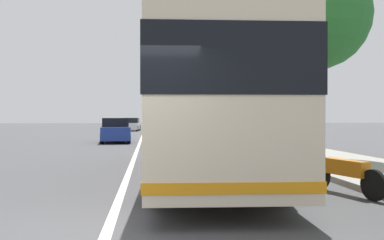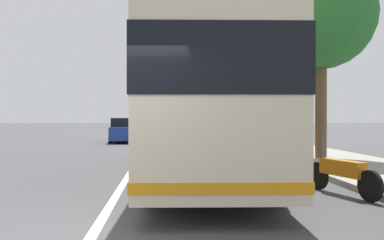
{
  "view_description": "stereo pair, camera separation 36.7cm",
  "coord_description": "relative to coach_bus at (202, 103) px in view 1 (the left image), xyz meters",
  "views": [
    {
      "loc": [
        -5.93,
        -0.57,
        1.55
      ],
      "look_at": [
        5.06,
        -1.68,
        1.48
      ],
      "focal_mm": 39.85,
      "sensor_mm": 36.0,
      "label": 1
    },
    {
      "loc": [
        -5.96,
        -0.93,
        1.55
      ],
      "look_at": [
        5.06,
        -1.68,
        1.48
      ],
      "focal_mm": 39.85,
      "sensor_mm": 36.0,
      "label": 2
    }
  ],
  "objects": [
    {
      "name": "roadside_tree_mid_block",
      "position": [
        3.45,
        -4.49,
        3.19
      ],
      "size": [
        3.81,
        3.81,
        7.05
      ],
      "color": "brown",
      "rests_on": "ground"
    },
    {
      "name": "ground_plane",
      "position": [
        -5.19,
        1.96,
        -1.92
      ],
      "size": [
        220.0,
        220.0,
        0.0
      ],
      "primitive_type": "plane",
      "color": "#424244"
    },
    {
      "name": "coach_bus",
      "position": [
        0.0,
        0.0,
        0.0
      ],
      "size": [
        11.22,
        3.03,
        3.38
      ],
      "rotation": [
        0.0,
        0.0,
        -0.05
      ],
      "color": "beige",
      "rests_on": "ground"
    },
    {
      "name": "car_far_distant",
      "position": [
        11.72,
        -0.08,
        -1.21
      ],
      "size": [
        4.79,
        2.07,
        1.52
      ],
      "rotation": [
        0.0,
        0.0,
        0.06
      ],
      "color": "red",
      "rests_on": "ground"
    },
    {
      "name": "car_ahead_same_lane",
      "position": [
        38.24,
        3.46,
        -1.21
      ],
      "size": [
        4.44,
        2.14,
        1.49
      ],
      "rotation": [
        0.0,
        0.0,
        3.08
      ],
      "color": "silver",
      "rests_on": "ground"
    },
    {
      "name": "car_side_street",
      "position": [
        15.76,
        3.49,
        -1.21
      ],
      "size": [
        4.61,
        2.07,
        1.51
      ],
      "rotation": [
        0.0,
        0.0,
        3.22
      ],
      "color": "navy",
      "rests_on": "ground"
    },
    {
      "name": "sidewalk_curb",
      "position": [
        4.81,
        -4.75,
        -1.85
      ],
      "size": [
        110.0,
        3.6,
        0.14
      ],
      "primitive_type": "cube",
      "color": "gray",
      "rests_on": "ground"
    },
    {
      "name": "motorcycle_by_tree",
      "position": [
        -2.9,
        -2.52,
        -1.47
      ],
      "size": [
        2.02,
        0.68,
        1.24
      ],
      "rotation": [
        0.0,
        0.0,
        0.3
      ],
      "color": "black",
      "rests_on": "ground"
    },
    {
      "name": "utility_pole",
      "position": [
        11.24,
        -4.21,
        2.24
      ],
      "size": [
        0.24,
        0.24,
        8.32
      ],
      "primitive_type": "cylinder",
      "color": "slate",
      "rests_on": "ground"
    },
    {
      "name": "lane_divider_line",
      "position": [
        4.81,
        1.96,
        -1.91
      ],
      "size": [
        110.0,
        0.16,
        0.01
      ],
      "primitive_type": "cube",
      "color": "silver",
      "rests_on": "ground"
    }
  ]
}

